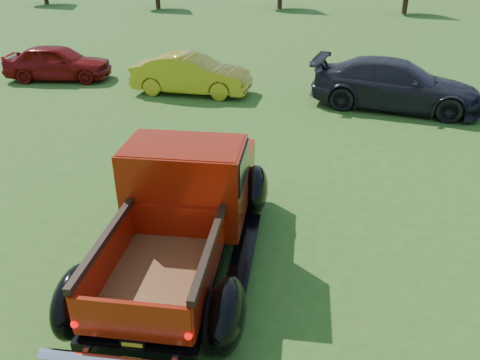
{
  "coord_description": "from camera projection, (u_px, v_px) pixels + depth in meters",
  "views": [
    {
      "loc": [
        1.74,
        -6.47,
        4.58
      ],
      "look_at": [
        0.35,
        0.2,
        1.09
      ],
      "focal_mm": 35.0,
      "sensor_mm": 36.0,
      "label": 1
    }
  ],
  "objects": [
    {
      "name": "ground",
      "position": [
        218.0,
        240.0,
        8.04
      ],
      "size": [
        120.0,
        120.0,
        0.0
      ],
      "primitive_type": "plane",
      "color": "#2D5919",
      "rests_on": "ground"
    },
    {
      "name": "pickup_truck",
      "position": [
        187.0,
        202.0,
        7.41
      ],
      "size": [
        2.68,
        5.2,
        1.88
      ],
      "rotation": [
        0.0,
        0.0,
        0.07
      ],
      "color": "black",
      "rests_on": "ground"
    },
    {
      "name": "show_car_red",
      "position": [
        58.0,
        62.0,
        17.07
      ],
      "size": [
        3.96,
        2.1,
        1.28
      ],
      "primitive_type": "imported",
      "rotation": [
        0.0,
        0.0,
        1.73
      ],
      "color": "maroon",
      "rests_on": "ground"
    },
    {
      "name": "show_car_yellow",
      "position": [
        191.0,
        74.0,
        15.51
      ],
      "size": [
        3.92,
        1.41,
        1.29
      ],
      "primitive_type": "imported",
      "rotation": [
        0.0,
        0.0,
        1.56
      ],
      "color": "#AD9A17",
      "rests_on": "ground"
    },
    {
      "name": "show_car_grey",
      "position": [
        395.0,
        84.0,
        14.11
      ],
      "size": [
        5.25,
        2.78,
        1.45
      ],
      "primitive_type": "imported",
      "rotation": [
        0.0,
        0.0,
        1.41
      ],
      "color": "black",
      "rests_on": "ground"
    }
  ]
}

